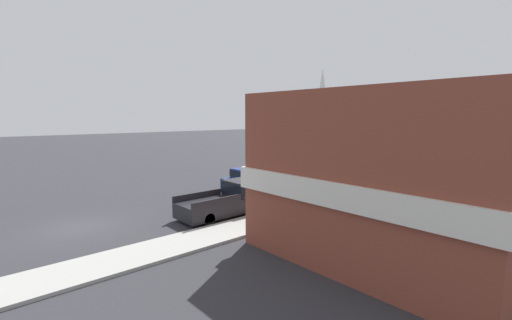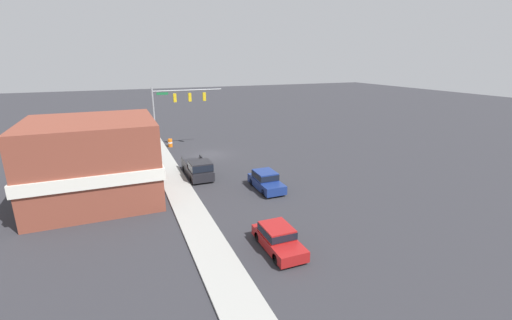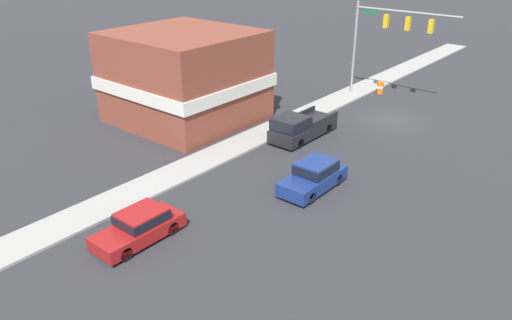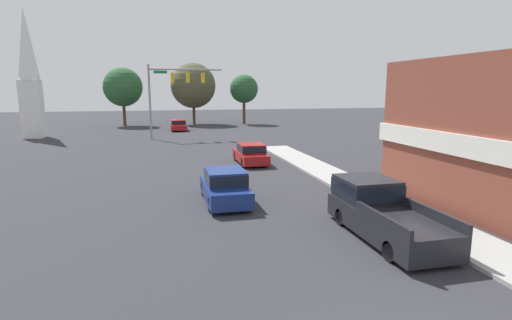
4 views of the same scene
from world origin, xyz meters
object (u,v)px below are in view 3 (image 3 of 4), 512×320
(car_oncoming, at_px, (140,226))
(pickup_truck_parked, at_px, (299,127))
(car_lead, at_px, (314,175))
(construction_barrel, at_px, (380,87))

(car_oncoming, height_order, pickup_truck_parked, pickup_truck_parked)
(pickup_truck_parked, bearing_deg, car_lead, 131.94)
(car_oncoming, height_order, construction_barrel, car_oncoming)
(pickup_truck_parked, bearing_deg, construction_barrel, -87.26)
(car_lead, bearing_deg, construction_barrel, -73.69)
(construction_barrel, bearing_deg, pickup_truck_parked, 92.74)
(car_oncoming, bearing_deg, construction_barrel, 94.22)
(pickup_truck_parked, distance_m, construction_barrel, 13.45)
(car_lead, height_order, car_oncoming, car_lead)
(car_lead, relative_size, pickup_truck_parked, 0.80)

